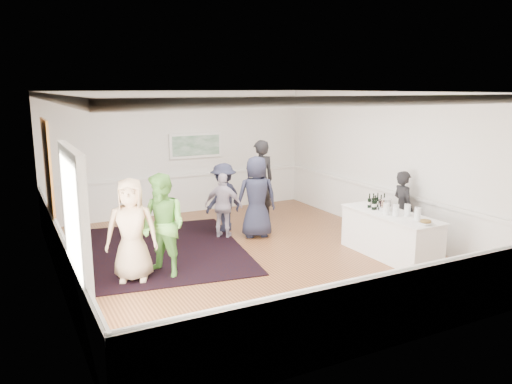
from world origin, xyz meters
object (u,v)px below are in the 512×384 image
guest_green (163,226)px  guest_lilac (224,206)px  guest_tan (131,230)px  bartender (403,208)px  ice_bucket (384,205)px  serving_table (390,235)px  guest_dark_a (223,197)px  guest_dark_b (260,181)px  guest_navy (256,197)px  nut_bowl (426,222)px

guest_green → guest_lilac: guest_green is taller
guest_tan → bartender: bearing=13.3°
ice_bucket → serving_table: bearing=-94.5°
guest_green → ice_bucket: (4.28, -0.82, 0.07)m
guest_dark_a → ice_bucket: size_ratio=6.11×
guest_lilac → guest_dark_a: (0.21, 0.47, 0.07)m
guest_dark_b → guest_dark_a: bearing=24.7°
serving_table → guest_lilac: bearing=131.9°
guest_dark_b → guest_navy: (-0.73, -1.22, -0.10)m
nut_bowl → guest_navy: bearing=117.4°
guest_dark_b → guest_lilac: bearing=37.3°
guest_green → guest_dark_a: size_ratio=1.15×
guest_navy → ice_bucket: guest_navy is taller
ice_bucket → guest_green: bearing=169.2°
nut_bowl → guest_dark_b: bearing=102.2°
guest_dark_a → guest_green: bearing=22.5°
serving_table → guest_dark_a: bearing=124.9°
guest_tan → guest_lilac: 2.88m
guest_dark_b → guest_navy: size_ratio=1.11×
bartender → guest_dark_a: 3.97m
guest_dark_a → guest_dark_b: guest_dark_b is taller
guest_lilac → guest_dark_b: guest_dark_b is taller
guest_green → guest_navy: size_ratio=1.01×
serving_table → guest_navy: 2.98m
serving_table → guest_tan: bearing=167.3°
guest_dark_a → ice_bucket: bearing=104.2°
guest_dark_b → ice_bucket: guest_dark_b is taller
nut_bowl → bartender: bearing=61.0°
guest_dark_a → serving_table: bearing=102.0°
serving_table → guest_dark_a: guest_dark_a is taller
guest_navy → nut_bowl: bearing=133.7°
guest_green → guest_dark_b: size_ratio=0.91×
nut_bowl → guest_green: bearing=155.4°
guest_tan → guest_green: (0.54, -0.04, 0.02)m
ice_bucket → nut_bowl: size_ratio=0.99×
guest_tan → guest_dark_b: 4.57m
bartender → guest_green: guest_green is taller
serving_table → guest_lilac: (-2.40, 2.67, 0.28)m
guest_navy → guest_dark_a: bearing=-42.0°
guest_dark_a → guest_dark_b: 1.30m
serving_table → guest_tan: (-4.80, 1.09, 0.46)m
bartender → guest_dark_b: bearing=38.2°
bartender → guest_dark_b: 3.60m
guest_lilac → bartender: bearing=-176.2°
guest_tan → ice_bucket: (4.82, -0.86, 0.09)m
guest_dark_a → guest_navy: bearing=98.8°
serving_table → bartender: 0.93m
guest_navy → nut_bowl: 3.70m
bartender → nut_bowl: (-0.75, -1.36, 0.12)m
ice_bucket → guest_navy: bearing=128.9°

